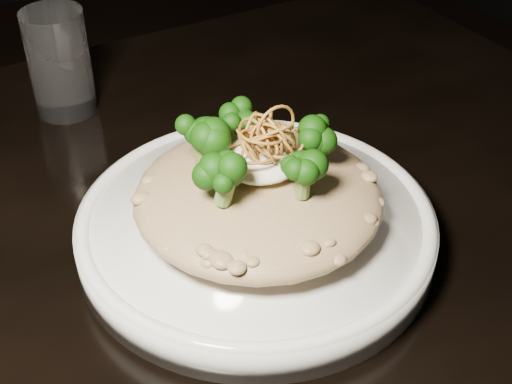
{
  "coord_description": "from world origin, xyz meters",
  "views": [
    {
      "loc": [
        -0.14,
        -0.44,
        1.16
      ],
      "look_at": [
        0.09,
        -0.04,
        0.81
      ],
      "focal_mm": 50.0,
      "sensor_mm": 36.0,
      "label": 1
    }
  ],
  "objects": [
    {
      "name": "risotto",
      "position": [
        0.08,
        -0.04,
        0.8
      ],
      "size": [
        0.2,
        0.2,
        0.04
      ],
      "primitive_type": "ellipsoid",
      "color": "brown",
      "rests_on": "plate"
    },
    {
      "name": "plate",
      "position": [
        0.09,
        -0.04,
        0.77
      ],
      "size": [
        0.3,
        0.3,
        0.03
      ],
      "primitive_type": "cylinder",
      "color": "white",
      "rests_on": "table"
    },
    {
      "name": "table",
      "position": [
        0.0,
        0.0,
        0.67
      ],
      "size": [
        1.1,
        0.8,
        0.75
      ],
      "color": "black",
      "rests_on": "ground"
    },
    {
      "name": "cheese",
      "position": [
        0.09,
        -0.04,
        0.84
      ],
      "size": [
        0.07,
        0.07,
        0.02
      ],
      "primitive_type": "ellipsoid",
      "color": "white",
      "rests_on": "risotto"
    },
    {
      "name": "drinking_glass",
      "position": [
        0.01,
        0.26,
        0.81
      ],
      "size": [
        0.08,
        0.08,
        0.12
      ],
      "primitive_type": "cylinder",
      "rotation": [
        0.0,
        0.0,
        -0.21
      ],
      "color": "white",
      "rests_on": "table"
    },
    {
      "name": "shallots",
      "position": [
        0.09,
        -0.04,
        0.86
      ],
      "size": [
        0.06,
        0.06,
        0.04
      ],
      "primitive_type": null,
      "color": "brown",
      "rests_on": "cheese"
    },
    {
      "name": "broccoli",
      "position": [
        0.08,
        -0.04,
        0.85
      ],
      "size": [
        0.12,
        0.12,
        0.05
      ],
      "primitive_type": null,
      "color": "black",
      "rests_on": "risotto"
    }
  ]
}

